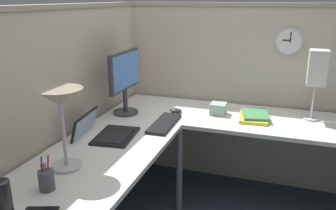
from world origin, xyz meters
The scene contains 14 objects.
cubicle_wall_back centered at (-0.36, 0.87, 0.79)m, with size 2.57×0.12×1.58m.
cubicle_wall_right centered at (0.87, -0.27, 0.79)m, with size 0.12×2.37×1.58m.
desk centered at (-0.15, -0.05, 0.63)m, with size 2.35×2.15×0.73m.
monitor centered at (0.25, 0.64, 1.02)m, with size 0.46×0.20×0.50m.
laptop centered at (-0.23, 0.59, 0.75)m, with size 0.38×0.42×0.22m.
keyboard centered at (0.10, 0.26, 0.74)m, with size 0.43×0.14×0.02m, color black.
computer_mouse centered at (0.40, 0.27, 0.75)m, with size 0.06×0.10×0.03m, color #232326.
desk_lamp_dome centered at (-0.69, 0.55, 1.09)m, with size 0.24×0.24×0.44m.
pen_cup centered at (-0.92, 0.50, 0.78)m, with size 0.08×0.08×0.18m.
thermos_flask centered at (-1.23, 0.46, 0.84)m, with size 0.07×0.07×0.22m, color black.
book_stack centered at (0.45, -0.35, 0.75)m, with size 0.31×0.24×0.04m.
desk_lamp_paper centered at (0.57, -0.76, 1.11)m, with size 0.13×0.13×0.53m.
tissue_box centered at (0.47, -0.07, 0.78)m, with size 0.12×0.12×0.09m, color #8CAD99.
wall_clock centered at (0.82, -0.55, 1.28)m, with size 0.04×0.22×0.22m.
Camera 1 is at (-2.12, -0.52, 1.62)m, focal length 36.88 mm.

